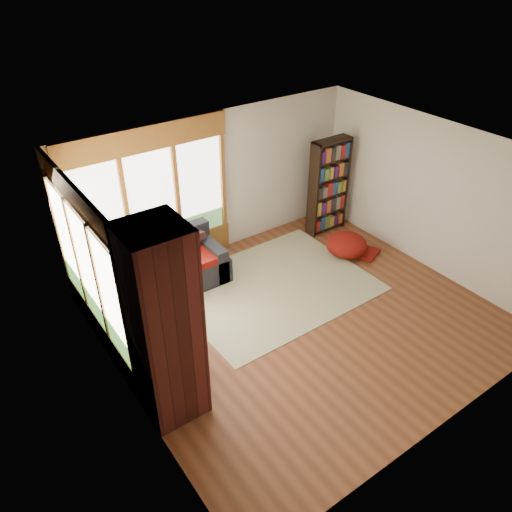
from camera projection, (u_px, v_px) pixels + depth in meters
floor at (303, 319)px, 7.72m from camera, size 5.50×5.50×0.00m
ceiling at (313, 161)px, 6.29m from camera, size 5.50×5.50×0.00m
wall_back at (215, 185)px, 8.71m from camera, size 5.50×0.04×2.60m
wall_front at (459, 350)px, 5.30m from camera, size 5.50×0.04×2.60m
wall_left at (122, 322)px, 5.68m from camera, size 0.04×5.00×2.60m
wall_right at (433, 197)px, 8.33m from camera, size 0.04×5.00×2.60m
windows_back at (152, 201)px, 8.09m from camera, size 2.82×0.10×1.90m
windows_left at (88, 268)px, 6.49m from camera, size 0.10×2.62×1.90m
roller_blind at (64, 216)px, 6.85m from camera, size 0.03×0.72×0.90m
brick_chimney at (164, 327)px, 5.61m from camera, size 0.70×0.70×2.60m
sectional_sofa at (137, 293)px, 7.77m from camera, size 2.20×2.20×0.80m
area_rug at (273, 286)px, 8.40m from camera, size 3.20×2.46×0.01m
bookshelf at (328, 186)px, 9.52m from camera, size 0.80×0.27×1.87m
pouf at (347, 244)px, 9.14m from camera, size 0.94×0.94×0.40m
dog_tan at (150, 254)px, 7.84m from camera, size 0.93×0.85×0.46m
dog_brindle at (129, 297)px, 6.94m from camera, size 0.78×0.90×0.44m
throw_pillows at (137, 263)px, 7.59m from camera, size 1.98×1.68×0.45m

